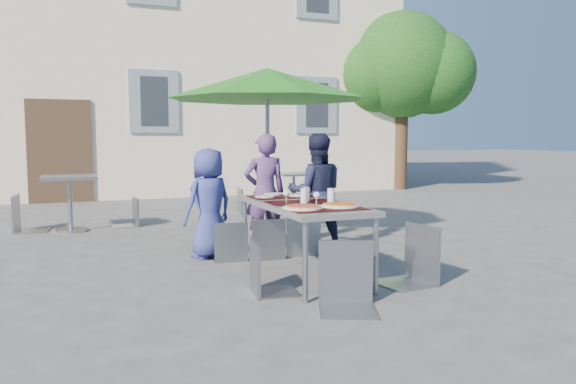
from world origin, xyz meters
name	(u,v)px	position (x,y,z in m)	size (l,w,h in m)	color
ground	(262,272)	(0.00, 0.00, 0.00)	(90.00, 90.00, 0.00)	#48484A
building	(132,16)	(0.00, 11.50, 4.85)	(13.60, 8.20, 11.10)	beige
tree	(403,67)	(6.55, 7.54, 3.25)	(3.60, 3.00, 4.70)	#402D1B
dining_table	(303,208)	(0.32, -0.33, 0.70)	(0.80, 1.85, 0.76)	#434348
pizza_near_left	(303,207)	(0.12, -0.81, 0.77)	(0.37, 0.37, 0.03)	white
pizza_near_right	(340,205)	(0.50, -0.80, 0.77)	(0.36, 0.36, 0.03)	white
glassware	(311,195)	(0.38, -0.42, 0.83)	(0.49, 0.37, 0.15)	silver
place_settings	(279,195)	(0.32, 0.33, 0.76)	(0.65, 0.47, 0.01)	white
child_0	(209,203)	(-0.34, 0.88, 0.64)	(0.62, 0.41, 1.28)	#323A8C
child_1	(265,192)	(0.41, 1.07, 0.72)	(0.53, 0.35, 1.44)	#563873
child_2	(316,192)	(0.98, 0.80, 0.72)	(0.70, 0.41, 1.45)	#1A1E39
chair_0	(230,217)	(-0.17, 0.62, 0.50)	(0.42, 0.42, 0.86)	gray
chair_1	(266,214)	(0.25, 0.57, 0.52)	(0.41, 0.42, 0.90)	gray
chair_2	(301,209)	(0.71, 0.63, 0.55)	(0.43, 0.44, 0.94)	gray
chair_3	(265,236)	(-0.24, -0.80, 0.52)	(0.45, 0.44, 0.90)	gray
chair_4	(414,218)	(1.21, -0.97, 0.63)	(0.53, 0.52, 1.06)	#8E9399
chair_5	(347,235)	(0.25, -1.42, 0.61)	(0.60, 0.60, 1.03)	gray
patio_umbrella	(267,85)	(0.68, 1.74, 2.10)	(2.68, 2.68, 2.32)	#B3B6BB
cafe_table_0	(70,191)	(-1.84, 3.40, 0.60)	(0.78, 0.78, 0.83)	#B3B6BB
bg_chair_l_0	(23,190)	(-2.48, 3.67, 0.62)	(0.52, 0.51, 1.04)	gray
bg_chair_r_0	(129,195)	(-0.96, 3.64, 0.49)	(0.41, 0.41, 0.85)	gray
cafe_table_1	(294,186)	(2.14, 4.40, 0.48)	(0.67, 0.67, 0.72)	#B3B6BB
bg_chair_l_1	(245,185)	(1.16, 4.36, 0.52)	(0.43, 0.42, 0.90)	gray
bg_chair_r_1	(315,184)	(2.60, 4.43, 0.50)	(0.40, 0.40, 0.86)	gray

